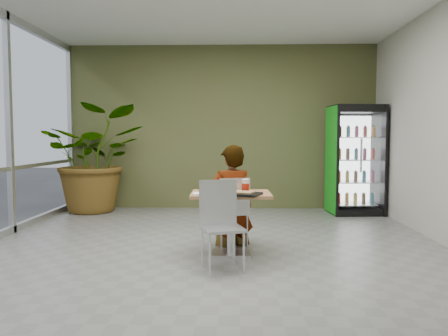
{
  "coord_description": "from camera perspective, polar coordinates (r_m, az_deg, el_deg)",
  "views": [
    {
      "loc": [
        0.31,
        -5.1,
        1.4
      ],
      "look_at": [
        0.14,
        0.63,
        1.0
      ],
      "focal_mm": 35.0,
      "sensor_mm": 36.0,
      "label": 1
    }
  ],
  "objects": [
    {
      "name": "seated_woman",
      "position": [
        5.69,
        0.96,
        -5.08
      ],
      "size": [
        0.67,
        0.52,
        1.61
      ],
      "primitive_type": "imported",
      "rotation": [
        0.0,
        0.0,
        3.39
      ],
      "color": "black",
      "rests_on": "ground"
    },
    {
      "name": "soda_cup",
      "position": [
        5.13,
        2.83,
        -2.4
      ],
      "size": [
        0.09,
        0.09,
        0.16
      ],
      "color": "white",
      "rests_on": "dining_table"
    },
    {
      "name": "chair_near",
      "position": [
        4.69,
        -0.5,
        -6.42
      ],
      "size": [
        0.52,
        0.52,
        0.94
      ],
      "rotation": [
        0.0,
        0.0,
        0.29
      ],
      "color": "silver",
      "rests_on": "ground"
    },
    {
      "name": "chair_far",
      "position": [
        5.65,
        1.19,
        -4.96
      ],
      "size": [
        0.48,
        0.48,
        0.89
      ],
      "rotation": [
        0.0,
        0.0,
        3.39
      ],
      "color": "silver",
      "rests_on": "ground"
    },
    {
      "name": "ground",
      "position": [
        5.3,
        -1.75,
        -11.34
      ],
      "size": [
        7.0,
        7.0,
        0.0
      ],
      "primitive_type": "plane",
      "color": "gray",
      "rests_on": "ground"
    },
    {
      "name": "cafeteria_tray",
      "position": [
        4.96,
        2.09,
        -3.39
      ],
      "size": [
        0.54,
        0.47,
        0.03
      ],
      "primitive_type": "cube",
      "rotation": [
        0.0,
        0.0,
        -0.37
      ],
      "color": "black",
      "rests_on": "dining_table"
    },
    {
      "name": "room_envelope",
      "position": [
        5.11,
        -1.79,
        6.23
      ],
      "size": [
        6.0,
        7.0,
        3.2
      ],
      "primitive_type": null,
      "color": "beige",
      "rests_on": "ground"
    },
    {
      "name": "dining_table",
      "position": [
        5.2,
        0.91,
        -5.58
      ],
      "size": [
        0.95,
        0.68,
        0.75
      ],
      "rotation": [
        0.0,
        0.0,
        0.03
      ],
      "color": "#AA7D49",
      "rests_on": "ground"
    },
    {
      "name": "pizza_plate",
      "position": [
        5.16,
        -0.48,
        -3.06
      ],
      "size": [
        0.32,
        0.28,
        0.03
      ],
      "color": "white",
      "rests_on": "dining_table"
    },
    {
      "name": "napkin_stack",
      "position": [
        4.98,
        -3.18,
        -3.39
      ],
      "size": [
        0.17,
        0.17,
        0.02
      ],
      "primitive_type": "cube",
      "rotation": [
        0.0,
        0.0,
        0.09
      ],
      "color": "white",
      "rests_on": "dining_table"
    },
    {
      "name": "beverage_fridge",
      "position": [
        8.35,
        16.76,
        1.03
      ],
      "size": [
        0.96,
        0.77,
        1.99
      ],
      "rotation": [
        0.0,
        0.0,
        0.08
      ],
      "color": "black",
      "rests_on": "ground"
    },
    {
      "name": "potted_plant",
      "position": [
        8.6,
        -16.48,
        1.18
      ],
      "size": [
        2.13,
        1.96,
        2.0
      ],
      "primitive_type": "imported",
      "rotation": [
        0.0,
        0.0,
        0.25
      ],
      "color": "#386A2A",
      "rests_on": "ground"
    }
  ]
}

